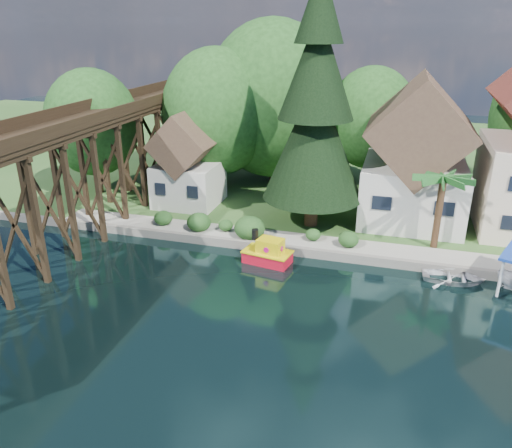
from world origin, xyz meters
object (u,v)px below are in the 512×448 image
object	(u,v)px
tugboat	(268,253)
boat_white_a	(454,276)
house_left	(416,161)
palm_tree	(443,181)
trestle_bridge	(64,174)
conifer	(316,110)
shed	(188,165)

from	to	relation	value
tugboat	boat_white_a	bearing A→B (deg)	3.28
house_left	palm_tree	size ratio (longest dim) A/B	2.03
trestle_bridge	conifer	xyz separation A→B (m)	(15.78, 7.43, 3.85)
shed	house_left	bearing A→B (deg)	4.77
trestle_bridge	tugboat	size ratio (longest dim) A/B	13.02
shed	palm_tree	world-z (taller)	shed
shed	tugboat	xyz separation A→B (m)	(9.07, -8.12, -3.14)
house_left	palm_tree	bearing A→B (deg)	-71.61
house_left	tugboat	bearing A→B (deg)	-132.87
conifer	boat_white_a	size ratio (longest dim) A/B	4.83
tugboat	house_left	bearing A→B (deg)	47.13
trestle_bridge	tugboat	bearing A→B (deg)	4.89
conifer	tugboat	xyz separation A→B (m)	(-1.71, -6.23, -8.52)
shed	tugboat	bearing A→B (deg)	-41.86
shed	boat_white_a	world-z (taller)	shed
tugboat	trestle_bridge	bearing A→B (deg)	-175.11
palm_tree	boat_white_a	world-z (taller)	palm_tree
trestle_bridge	tugboat	world-z (taller)	trestle_bridge
house_left	tugboat	distance (m)	13.87
boat_white_a	house_left	bearing A→B (deg)	15.42
boat_white_a	conifer	bearing A→B (deg)	59.22
palm_tree	trestle_bridge	bearing A→B (deg)	-166.83
trestle_bridge	conifer	size ratio (longest dim) A/B	2.45
shed	boat_white_a	xyz separation A→B (m)	(20.74, -7.45, -3.44)
trestle_bridge	conifer	world-z (taller)	conifer
trestle_bridge	shed	bearing A→B (deg)	61.81
shed	tugboat	world-z (taller)	shed
trestle_bridge	boat_white_a	distance (m)	26.28
shed	trestle_bridge	bearing A→B (deg)	-118.19
palm_tree	conifer	bearing A→B (deg)	169.43
tugboat	boat_white_a	xyz separation A→B (m)	(11.68, 0.67, -0.30)
shed	palm_tree	bearing A→B (deg)	-10.24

